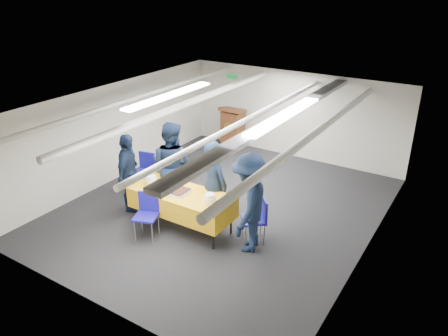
% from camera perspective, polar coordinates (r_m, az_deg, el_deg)
% --- Properties ---
extents(ground, '(7.00, 7.00, 0.00)m').
position_cam_1_polar(ground, '(9.33, -0.16, -5.26)').
color(ground, black).
rests_on(ground, ground).
extents(room_shell, '(6.00, 7.00, 2.30)m').
position_cam_1_polar(room_shell, '(8.87, 1.75, 5.95)').
color(room_shell, beige).
rests_on(room_shell, ground).
extents(serving_table, '(2.09, 0.85, 0.77)m').
position_cam_1_polar(serving_table, '(8.44, -5.53, -4.42)').
color(serving_table, black).
rests_on(serving_table, ground).
extents(sheet_cake, '(0.49, 0.37, 0.09)m').
position_cam_1_polar(sheet_cake, '(8.31, -6.29, -2.99)').
color(sheet_cake, white).
rests_on(sheet_cake, serving_table).
extents(plate_stack_left, '(0.22, 0.22, 0.18)m').
position_cam_1_polar(plate_stack_left, '(8.69, -9.51, -1.62)').
color(plate_stack_left, white).
rests_on(plate_stack_left, serving_table).
extents(plate_stack_right, '(0.21, 0.21, 0.17)m').
position_cam_1_polar(plate_stack_right, '(7.91, -1.85, -4.02)').
color(plate_stack_right, white).
rests_on(plate_stack_right, serving_table).
extents(podium, '(0.62, 0.53, 1.25)m').
position_cam_1_polar(podium, '(12.22, 1.16, 5.20)').
color(podium, brown).
rests_on(podium, ground).
extents(chair_near, '(0.54, 0.54, 0.87)m').
position_cam_1_polar(chair_near, '(8.29, -9.98, -5.50)').
color(chair_near, gray).
rests_on(chair_near, ground).
extents(chair_right, '(0.59, 0.59, 0.87)m').
position_cam_1_polar(chair_right, '(8.04, 4.51, -6.19)').
color(chair_right, gray).
rests_on(chair_right, ground).
extents(chair_left, '(0.49, 0.49, 0.87)m').
position_cam_1_polar(chair_left, '(10.09, -10.26, 0.06)').
color(chair_left, gray).
rests_on(chair_left, ground).
extents(sailor_a, '(0.70, 0.51, 1.75)m').
position_cam_1_polar(sailor_a, '(8.41, -1.41, -1.98)').
color(sailor_a, black).
rests_on(sailor_a, ground).
extents(sailor_b, '(0.99, 0.81, 1.88)m').
position_cam_1_polar(sailor_b, '(9.08, -6.87, 0.33)').
color(sailor_b, black).
rests_on(sailor_b, ground).
extents(sailor_c, '(0.79, 1.06, 1.67)m').
position_cam_1_polar(sailor_c, '(9.13, -12.37, -0.66)').
color(sailor_c, black).
rests_on(sailor_c, ground).
extents(sailor_d, '(0.96, 1.32, 1.84)m').
position_cam_1_polar(sailor_d, '(7.62, 3.41, -4.61)').
color(sailor_d, black).
rests_on(sailor_d, ground).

